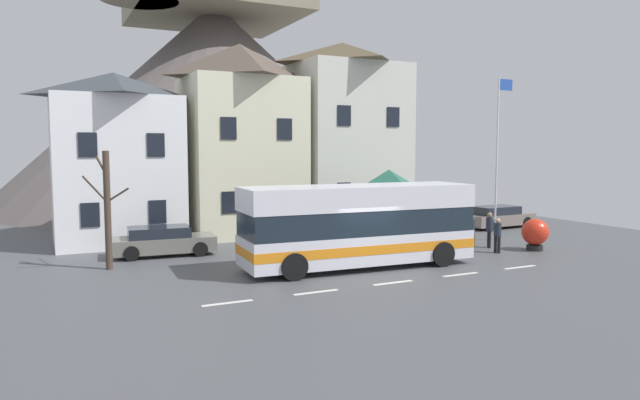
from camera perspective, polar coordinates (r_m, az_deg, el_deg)
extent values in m
cube|color=#4C4F53|center=(21.95, 4.61, -7.30)|extent=(40.00, 60.00, 0.06)
cube|color=silver|center=(17.91, -9.21, -10.11)|extent=(1.60, 0.20, 0.01)
cube|color=silver|center=(18.96, -0.39, -9.18)|extent=(1.60, 0.20, 0.01)
cube|color=silver|center=(20.40, 7.30, -8.19)|extent=(1.60, 0.20, 0.01)
cube|color=silver|center=(22.16, 13.85, -7.22)|extent=(1.60, 0.20, 0.01)
cube|color=silver|center=(24.16, 19.35, -6.34)|extent=(1.60, 0.20, 0.01)
cube|color=white|center=(30.37, -19.67, 2.80)|extent=(5.92, 5.48, 7.21)
pyramid|color=#3D4148|center=(30.51, -19.92, 10.74)|extent=(5.92, 5.48, 1.23)
cube|color=black|center=(27.62, -21.96, -1.39)|extent=(0.80, 0.06, 1.10)
cube|color=black|center=(27.98, -15.90, -1.13)|extent=(0.80, 0.06, 1.10)
cube|color=black|center=(27.46, -22.18, 5.12)|extent=(0.80, 0.06, 1.10)
cube|color=black|center=(27.82, -16.06, 5.30)|extent=(0.80, 0.06, 1.10)
cube|color=beige|center=(31.67, -7.90, 4.26)|extent=(5.98, 5.33, 8.45)
pyramid|color=brown|center=(32.01, -8.02, 13.54)|extent=(5.98, 5.33, 1.88)
cube|color=black|center=(28.77, -9.00, -0.24)|extent=(0.80, 0.06, 1.10)
cube|color=black|center=(29.78, -3.50, 0.00)|extent=(0.80, 0.06, 1.10)
cube|color=black|center=(28.66, -9.11, 7.09)|extent=(0.80, 0.06, 1.10)
cube|color=black|center=(29.67, -3.54, 7.07)|extent=(0.80, 0.06, 1.10)
cube|color=beige|center=(34.70, 2.22, 5.34)|extent=(6.30, 6.28, 9.60)
pyramid|color=brown|center=(35.14, 2.25, 14.32)|extent=(6.30, 6.28, 1.38)
cube|color=black|center=(31.25, 2.41, 0.75)|extent=(0.80, 0.06, 1.10)
cube|color=black|center=(32.87, 7.24, 0.94)|extent=(0.80, 0.06, 1.10)
cube|color=black|center=(31.21, 2.44, 8.42)|extent=(0.80, 0.06, 1.10)
cube|color=black|center=(32.82, 7.32, 8.22)|extent=(0.80, 0.06, 1.10)
cone|color=#635A57|center=(50.84, -10.34, 9.44)|extent=(36.81, 36.81, 17.11)
cube|color=silver|center=(22.78, 3.80, -4.65)|extent=(9.41, 3.10, 1.14)
cube|color=orange|center=(22.77, 3.80, -4.51)|extent=(9.43, 3.12, 0.36)
cube|color=#19232D|center=(22.63, 3.82, -2.03)|extent=(9.31, 3.06, 0.96)
cube|color=silver|center=(22.53, 3.83, 0.31)|extent=(9.41, 3.10, 0.90)
cube|color=#19232D|center=(25.05, 13.40, -1.46)|extent=(0.18, 2.16, 0.92)
cylinder|color=black|center=(25.42, 8.93, -4.41)|extent=(1.01, 0.34, 1.00)
cylinder|color=black|center=(23.39, 12.14, -5.30)|extent=(1.01, 0.34, 1.00)
cylinder|color=black|center=(22.79, -4.76, -5.47)|extent=(1.01, 0.34, 1.00)
cylinder|color=black|center=(20.49, -2.60, -6.67)|extent=(1.01, 0.34, 1.00)
cylinder|color=#473D33|center=(27.90, 2.14, -2.04)|extent=(0.14, 0.14, 2.40)
cylinder|color=#473D33|center=(29.59, 7.78, -1.67)|extent=(0.14, 0.14, 2.40)
cylinder|color=#473D33|center=(25.06, 5.71, -2.89)|extent=(0.14, 0.14, 2.40)
cylinder|color=#473D33|center=(26.93, 11.69, -2.41)|extent=(0.14, 0.14, 2.40)
pyramid|color=#26624D|center=(27.14, 6.87, 1.66)|extent=(3.60, 3.60, 1.31)
cube|color=silver|center=(30.57, 6.22, -2.77)|extent=(4.11, 1.87, 0.62)
cube|color=#1E232D|center=(30.39, 5.91, -1.67)|extent=(2.48, 1.62, 0.58)
cylinder|color=black|center=(32.00, 7.51, -2.74)|extent=(0.64, 0.22, 0.64)
cylinder|color=black|center=(30.60, 9.20, -3.13)|extent=(0.64, 0.22, 0.64)
cylinder|color=black|center=(30.67, 3.25, -3.05)|extent=(0.64, 0.22, 0.64)
cylinder|color=black|center=(29.20, 4.81, -3.48)|extent=(0.64, 0.22, 0.64)
cube|color=slate|center=(26.14, -15.27, -4.26)|extent=(4.47, 2.12, 0.65)
cube|color=#1E232D|center=(26.03, -15.78, -3.08)|extent=(2.72, 1.77, 0.46)
cylinder|color=black|center=(27.18, -12.44, -4.23)|extent=(0.65, 0.25, 0.64)
cylinder|color=black|center=(25.53, -11.85, -4.82)|extent=(0.65, 0.25, 0.64)
cylinder|color=black|center=(26.89, -18.50, -4.48)|extent=(0.65, 0.25, 0.64)
cylinder|color=black|center=(25.23, -18.31, -5.10)|extent=(0.65, 0.25, 0.64)
cube|color=slate|center=(35.63, 17.36, -1.84)|extent=(4.54, 1.99, 0.64)
cube|color=#1E232D|center=(35.41, 17.14, -0.97)|extent=(2.75, 1.69, 0.47)
cylinder|color=black|center=(37.29, 17.98, -1.83)|extent=(0.65, 0.23, 0.64)
cylinder|color=black|center=(36.17, 19.94, -2.10)|extent=(0.65, 0.23, 0.64)
cylinder|color=black|center=(35.21, 14.71, -2.15)|extent=(0.65, 0.23, 0.64)
cylinder|color=black|center=(34.02, 16.67, -2.45)|extent=(0.65, 0.23, 0.64)
cylinder|color=#38332D|center=(28.22, 14.64, -3.84)|extent=(0.15, 0.15, 0.73)
cylinder|color=#38332D|center=(28.22, 15.05, -3.85)|extent=(0.15, 0.15, 0.73)
cylinder|color=#232B38|center=(28.13, 14.88, -2.54)|extent=(0.33, 0.33, 0.67)
sphere|color=#9E7A60|center=(28.07, 14.90, -1.64)|extent=(0.22, 0.22, 0.22)
cylinder|color=black|center=(27.09, 17.12, -4.18)|extent=(0.14, 0.14, 0.81)
cylinder|color=black|center=(26.96, 17.43, -4.24)|extent=(0.14, 0.14, 0.81)
cylinder|color=#232B38|center=(26.93, 17.31, -2.84)|extent=(0.32, 0.32, 0.59)
sphere|color=tan|center=(26.88, 17.33, -1.99)|extent=(0.21, 0.21, 0.21)
cylinder|color=black|center=(27.25, 12.03, -4.05)|extent=(0.18, 0.18, 0.78)
cylinder|color=black|center=(27.43, 11.82, -3.99)|extent=(0.18, 0.18, 0.78)
cylinder|color=#512323|center=(27.24, 11.95, -2.61)|extent=(0.34, 0.34, 0.68)
sphere|color=#D1AD89|center=(27.18, 11.97, -1.64)|extent=(0.24, 0.24, 0.24)
cylinder|color=black|center=(28.41, 16.48, -3.74)|extent=(0.14, 0.14, 0.81)
cylinder|color=black|center=(28.22, 16.56, -3.81)|extent=(0.14, 0.14, 0.81)
cylinder|color=#232B38|center=(28.22, 16.56, -2.37)|extent=(0.31, 0.31, 0.69)
sphere|color=#9E7A60|center=(28.16, 16.58, -1.43)|extent=(0.23, 0.23, 0.23)
cube|color=#473828|center=(28.89, 4.93, -3.31)|extent=(1.63, 0.45, 0.08)
cube|color=#473828|center=(29.05, 4.71, -2.82)|extent=(1.63, 0.06, 0.40)
cube|color=#2D2D33|center=(28.56, 3.66, -3.86)|extent=(0.08, 0.36, 0.45)
cube|color=#2D2D33|center=(29.31, 6.17, -3.64)|extent=(0.08, 0.36, 0.45)
cylinder|color=silver|center=(30.46, 17.22, 3.87)|extent=(0.10, 0.10, 8.26)
cube|color=#264CA5|center=(30.93, 18.03, 10.88)|extent=(0.90, 0.03, 0.56)
cylinder|color=black|center=(28.31, 20.63, -4.47)|extent=(0.73, 0.73, 0.25)
sphere|color=red|center=(28.20, 20.68, -3.00)|extent=(1.22, 1.22, 1.22)
cylinder|color=#47382D|center=(23.56, -20.44, -0.99)|extent=(0.26, 0.26, 4.62)
cylinder|color=#47382D|center=(24.13, -20.65, 1.78)|extent=(0.09, 1.34, 0.69)
cylinder|color=#47382D|center=(23.29, -21.53, 0.99)|extent=(0.95, 0.41, 1.09)
cylinder|color=#47382D|center=(23.78, -20.97, 3.19)|extent=(0.37, 0.78, 0.74)
cylinder|color=#47382D|center=(23.34, -19.53, 0.47)|extent=(0.81, 0.51, 0.59)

